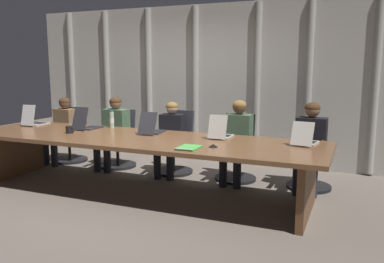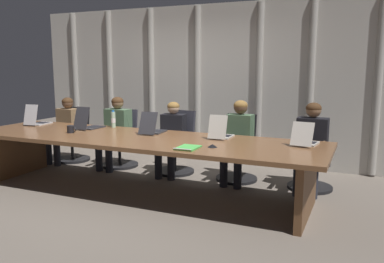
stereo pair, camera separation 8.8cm
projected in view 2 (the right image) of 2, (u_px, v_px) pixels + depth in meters
The scene contains 22 objects.
ground_plane at pixel (139, 193), 5.24m from camera, with size 13.10×13.10×0.00m, color #6B6056.
conference_table at pixel (138, 147), 5.14m from camera, with size 4.76×1.30×0.74m.
curtain_backdrop at pixel (201, 84), 6.96m from camera, with size 6.55×0.17×2.67m.
laptop_left_end at pixel (37, 121), 6.18m from camera, with size 0.26×0.44×0.32m.
laptop_left_mid at pixel (89, 124), 5.77m from camera, with size 0.25×0.46×0.33m.
laptop_center at pixel (153, 129), 5.39m from camera, with size 0.27×0.47×0.30m.
laptop_right_mid at pixel (221, 133), 5.03m from camera, with size 0.24×0.41×0.31m.
laptop_right_end at pixel (305, 140), 4.60m from camera, with size 0.29×0.43×0.28m.
office_chair_left_end at pixel (73, 141), 7.02m from camera, with size 0.60×0.60×0.92m.
office_chair_left_mid at pixel (121, 145), 6.63m from camera, with size 0.60×0.60×0.93m.
office_chair_center at pixel (177, 150), 6.22m from camera, with size 0.60×0.61×0.96m.
office_chair_right_mid at pixel (238, 156), 5.82m from camera, with size 0.60×0.60×0.94m.
office_chair_right_end at pixel (311, 163), 5.41m from camera, with size 0.60×0.60×0.90m.
person_left_end at pixel (65, 126), 6.84m from camera, with size 0.41×0.57×1.11m.
person_left_mid at pixel (115, 128), 6.44m from camera, with size 0.44×0.56×1.15m.
person_center at pixel (171, 134), 6.02m from camera, with size 0.40×0.57×1.11m.
person_right_mid at pixel (238, 137), 5.61m from camera, with size 0.37×0.55×1.17m.
person_right_end at pixel (311, 142), 5.22m from camera, with size 0.41×0.55×1.17m.
water_bottle_primary at pixel (113, 120), 5.90m from camera, with size 0.07×0.07×0.25m.
coffee_mug_near at pixel (71, 129), 5.42m from camera, with size 0.14×0.09×0.10m.
conference_mic_left_side at pixel (212, 146), 4.47m from camera, with size 0.11×0.11×0.04m, color black.
spiral_notepad at pixel (188, 148), 4.41m from camera, with size 0.22×0.31×0.03m.
Camera 2 is at (2.67, -4.33, 1.65)m, focal length 37.36 mm.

